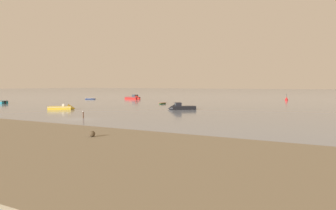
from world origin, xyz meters
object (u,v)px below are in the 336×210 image
motorboat_moored_2 (134,98)px  rowboat_moored_0 (90,99)px  motorboat_moored_3 (64,108)px  motorboat_moored_4 (179,108)px  rowboat_moored_2 (162,104)px  channel_buoy (286,99)px  mooring_post_near (83,115)px

motorboat_moored_2 → rowboat_moored_0: 15.83m
motorboat_moored_3 → motorboat_moored_4: (20.77, 12.03, 0.07)m
motorboat_moored_2 → rowboat_moored_2: size_ratio=2.08×
rowboat_moored_0 → motorboat_moored_2: bearing=-6.1°
channel_buoy → mooring_post_near: 77.71m
motorboat_moored_4 → rowboat_moored_2: motorboat_moored_4 is taller
motorboat_moored_3 → motorboat_moored_4: bearing=-10.9°
motorboat_moored_2 → mooring_post_near: (33.97, -59.15, 0.19)m
motorboat_moored_3 → rowboat_moored_2: (7.14, 27.47, -0.12)m
rowboat_moored_0 → channel_buoy: channel_buoy is taller
motorboat_moored_2 → motorboat_moored_3: (16.94, -47.57, -0.12)m
rowboat_moored_2 → channel_buoy: size_ratio=1.42×
motorboat_moored_3 → channel_buoy: 72.03m
channel_buoy → motorboat_moored_2: bearing=-160.4°
motorboat_moored_3 → mooring_post_near: (17.03, -11.57, 0.31)m
rowboat_moored_0 → mooring_post_near: size_ratio=3.00×
channel_buoy → motorboat_moored_4: bearing=-101.5°
motorboat_moored_2 → mooring_post_near: 68.21m
motorboat_moored_4 → mooring_post_near: motorboat_moored_4 is taller
rowboat_moored_2 → mooring_post_near: bearing=11.7°
channel_buoy → rowboat_moored_0: bearing=-158.3°
motorboat_moored_4 → motorboat_moored_2: bearing=-84.5°
motorboat_moored_2 → mooring_post_near: size_ratio=5.27×
motorboat_moored_3 → mooring_post_near: 20.59m
rowboat_moored_0 → rowboat_moored_2: bearing=-52.9°
rowboat_moored_0 → motorboat_moored_3: size_ratio=0.72×
rowboat_moored_0 → channel_buoy: size_ratio=1.68×
mooring_post_near → motorboat_moored_4: bearing=81.0°
rowboat_moored_2 → channel_buoy: channel_buoy is taller
rowboat_moored_2 → mooring_post_near: mooring_post_near is taller
motorboat_moored_2 → rowboat_moored_2: motorboat_moored_2 is taller
motorboat_moored_2 → motorboat_moored_4: size_ratio=1.20×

